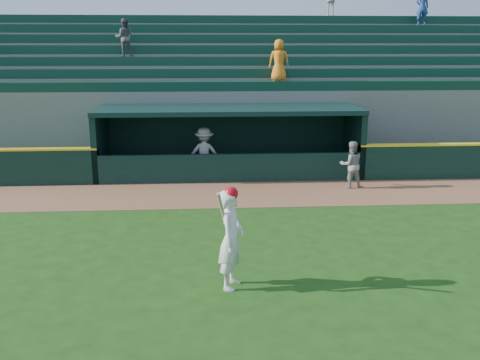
{
  "coord_description": "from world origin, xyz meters",
  "views": [
    {
      "loc": [
        -0.85,
        -11.46,
        4.58
      ],
      "look_at": [
        0.0,
        1.6,
        1.3
      ],
      "focal_mm": 40.0,
      "sensor_mm": 36.0,
      "label": 1
    }
  ],
  "objects": [
    {
      "name": "dugout",
      "position": [
        0.0,
        8.0,
        1.36
      ],
      "size": [
        9.4,
        2.8,
        2.46
      ],
      "color": "slate",
      "rests_on": "ground"
    },
    {
      "name": "dugout_player_front",
      "position": [
        3.94,
        5.53,
        0.78
      ],
      "size": [
        0.8,
        0.64,
        1.56
      ],
      "primitive_type": "imported",
      "rotation": [
        0.0,
        0.0,
        3.21
      ],
      "color": "gray",
      "rests_on": "ground"
    },
    {
      "name": "stands",
      "position": [
        -0.02,
        12.57,
        2.39
      ],
      "size": [
        34.5,
        6.25,
        7.53
      ],
      "color": "slate",
      "rests_on": "ground"
    },
    {
      "name": "warning_track",
      "position": [
        0.0,
        4.9,
        0.01
      ],
      "size": [
        40.0,
        3.0,
        0.01
      ],
      "primitive_type": "cube",
      "color": "brown",
      "rests_on": "ground"
    },
    {
      "name": "ground",
      "position": [
        0.0,
        0.0,
        0.0
      ],
      "size": [
        120.0,
        120.0,
        0.0
      ],
      "primitive_type": "plane",
      "color": "#1D4411",
      "rests_on": "ground"
    },
    {
      "name": "batter_at_plate",
      "position": [
        -0.39,
        -1.8,
        1.01
      ],
      "size": [
        0.66,
        0.88,
        2.04
      ],
      "color": "silver",
      "rests_on": "ground"
    },
    {
      "name": "dugout_player_inside",
      "position": [
        -0.91,
        7.18,
        0.91
      ],
      "size": [
        1.2,
        0.73,
        1.81
      ],
      "primitive_type": "imported",
      "rotation": [
        0.0,
        0.0,
        3.09
      ],
      "color": "#AAA9A4",
      "rests_on": "ground"
    }
  ]
}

